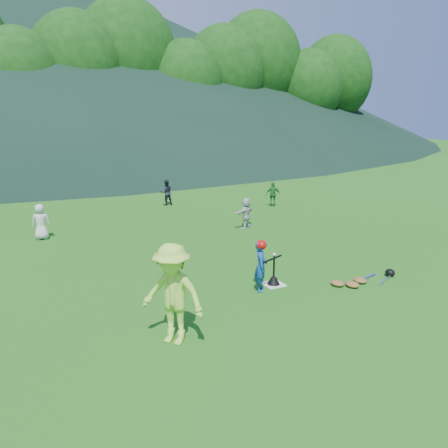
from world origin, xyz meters
The scene contains 14 objects.
ground centered at (0.00, 0.00, 0.00)m, with size 120.00×120.00×0.00m, color #246016.
home_plate centered at (0.00, 0.00, 0.01)m, with size 0.45×0.45×0.02m, color silver.
baseball centered at (0.00, 0.00, 0.74)m, with size 0.08×0.08×0.08m, color white.
batter_child centered at (-0.45, -0.15, 0.57)m, with size 0.42×0.27×1.15m, color #144390.
adult_coach centered at (-2.99, -1.41, 0.88)m, with size 1.14×0.66×1.77m, color #A9E443.
fielder_a centered at (-4.38, 6.60, 0.57)m, with size 0.55×0.36×1.13m, color silver.
fielder_b centered at (1.01, 9.96, 0.56)m, with size 0.54×0.42×1.12m, color black.
fielder_c centered at (4.97, 7.55, 0.53)m, with size 0.62×0.26×1.06m, color #217029.
fielder_d centered at (2.09, 4.89, 0.53)m, with size 0.99×0.32×1.07m, color silver.
batting_tee centered at (0.00, 0.00, 0.13)m, with size 0.30×0.30×0.68m.
batter_gear centered at (-0.43, -0.15, 1.04)m, with size 0.72×0.26×0.51m.
equipment_pile centered at (1.88, -0.83, 0.07)m, with size 1.80×0.65×0.19m.
outfield_fence centered at (0.00, 28.00, 0.70)m, with size 70.07×0.08×1.33m.
tree_line centered at (0.20, 33.83, 8.21)m, with size 70.04×11.40×14.82m.
Camera 1 is at (-5.35, -7.89, 3.80)m, focal length 35.00 mm.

